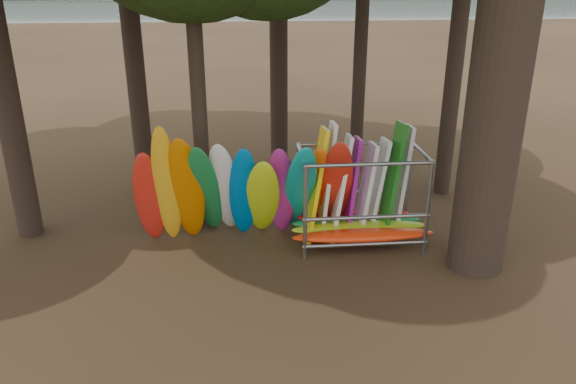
{
  "coord_description": "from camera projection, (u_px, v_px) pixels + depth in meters",
  "views": [
    {
      "loc": [
        -0.8,
        -9.88,
        5.98
      ],
      "look_at": [
        0.23,
        1.5,
        1.4
      ],
      "focal_mm": 35.0,
      "sensor_mm": 36.0,
      "label": 1
    }
  ],
  "objects": [
    {
      "name": "ground",
      "position": [
        283.0,
        283.0,
        11.42
      ],
      "size": [
        120.0,
        120.0,
        0.0
      ],
      "primitive_type": "plane",
      "color": "#47331E",
      "rests_on": "ground"
    },
    {
      "name": "lake",
      "position": [
        242.0,
        21.0,
        66.89
      ],
      "size": [
        160.0,
        160.0,
        0.0
      ],
      "primitive_type": "plane",
      "color": "gray",
      "rests_on": "ground"
    },
    {
      "name": "kayak_row",
      "position": [
        244.0,
        191.0,
        12.66
      ],
      "size": [
        4.99,
        2.17,
        3.15
      ],
      "color": "red",
      "rests_on": "ground"
    },
    {
      "name": "storage_rack",
      "position": [
        359.0,
        200.0,
        12.82
      ],
      "size": [
        3.23,
        1.63,
        2.83
      ],
      "color": "gray",
      "rests_on": "ground"
    }
  ]
}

